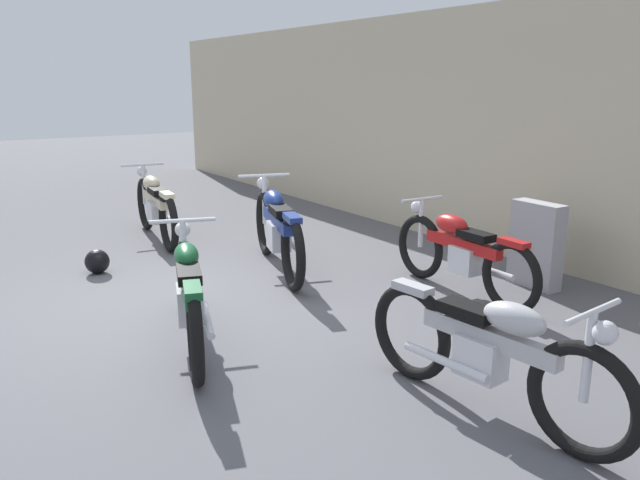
{
  "coord_description": "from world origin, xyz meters",
  "views": [
    {
      "loc": [
        5.56,
        -2.11,
        2.09
      ],
      "look_at": [
        0.47,
        1.29,
        0.55
      ],
      "focal_mm": 35.39,
      "sensor_mm": 36.0,
      "label": 1
    }
  ],
  "objects": [
    {
      "name": "motorcycle_blue",
      "position": [
        -0.46,
        1.33,
        0.48
      ],
      "size": [
        2.16,
        0.91,
        1.01
      ],
      "rotation": [
        0.0,
        0.0,
        2.83
      ],
      "color": "black",
      "rests_on": "ground_plane"
    },
    {
      "name": "ground_plane",
      "position": [
        0.0,
        0.0,
        0.0
      ],
      "size": [
        40.0,
        40.0,
        0.0
      ],
      "primitive_type": "plane",
      "color": "#56565B"
    },
    {
      "name": "helmet",
      "position": [
        -1.46,
        -0.43,
        0.14
      ],
      "size": [
        0.27,
        0.27,
        0.27
      ],
      "primitive_type": "sphere",
      "color": "black",
      "rests_on": "ground_plane"
    },
    {
      "name": "stone_marker",
      "position": [
        1.55,
        3.26,
        0.45
      ],
      "size": [
        0.57,
        0.22,
        0.9
      ],
      "primitive_type": "cube",
      "rotation": [
        0.0,
        0.0,
        -0.04
      ],
      "color": "#9E9EA3",
      "rests_on": "ground_plane"
    },
    {
      "name": "building_wall",
      "position": [
        0.0,
        4.07,
        1.5
      ],
      "size": [
        18.0,
        0.3,
        3.0
      ],
      "primitive_type": "cube",
      "color": "beige",
      "rests_on": "ground_plane"
    },
    {
      "name": "motorcycle_green",
      "position": [
        1.0,
        -0.33,
        0.44
      ],
      "size": [
        1.97,
        0.88,
        0.92
      ],
      "rotation": [
        0.0,
        0.0,
        2.8
      ],
      "color": "black",
      "rests_on": "ground_plane"
    },
    {
      "name": "motorcycle_cream",
      "position": [
        -2.61,
        0.67,
        0.46
      ],
      "size": [
        2.14,
        0.6,
        0.96
      ],
      "rotation": [
        0.0,
        0.0,
        3.02
      ],
      "color": "black",
      "rests_on": "ground_plane"
    },
    {
      "name": "motorcycle_silver",
      "position": [
        3.08,
        0.83,
        0.44
      ],
      "size": [
        2.01,
        0.56,
        0.9
      ],
      "rotation": [
        0.0,
        0.0,
        0.09
      ],
      "color": "black",
      "rests_on": "ground_plane"
    },
    {
      "name": "motorcycle_red",
      "position": [
        1.28,
        2.45,
        0.43
      ],
      "size": [
        1.99,
        0.55,
        0.89
      ],
      "rotation": [
        0.0,
        0.0,
        3.1
      ],
      "color": "black",
      "rests_on": "ground_plane"
    }
  ]
}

